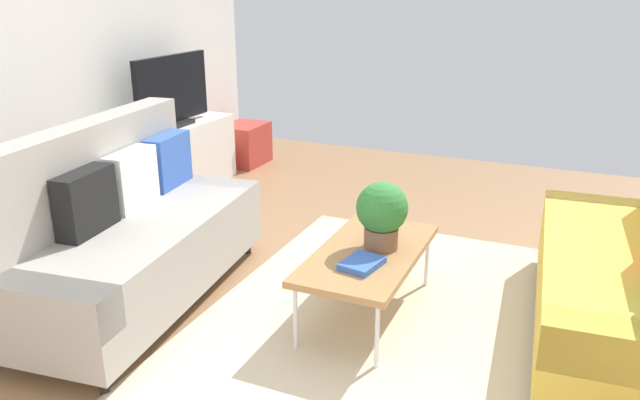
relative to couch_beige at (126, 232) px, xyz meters
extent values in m
plane|color=#936B47|center=(0.28, -1.45, -0.45)|extent=(7.68, 7.68, 0.00)
cube|color=beige|center=(0.35, -1.62, -0.45)|extent=(2.90, 2.20, 0.01)
cube|color=gray|center=(0.00, -0.07, -0.13)|extent=(1.98, 1.05, 0.44)
cube|color=gray|center=(-0.04, 0.24, 0.37)|extent=(1.91, 0.42, 0.56)
cube|color=gray|center=(0.84, 0.02, -0.02)|extent=(0.30, 0.86, 0.22)
cube|color=gray|center=(-0.85, -0.17, -0.02)|extent=(0.30, 0.86, 0.22)
cylinder|color=black|center=(0.90, -0.31, -0.40)|extent=(0.05, 0.05, 0.10)
cylinder|color=black|center=(-0.83, -0.51, -0.40)|extent=(0.05, 0.05, 0.10)
cylinder|color=black|center=(0.82, 0.36, -0.40)|extent=(0.05, 0.05, 0.10)
cube|color=#3359B2|center=(0.65, 0.14, 0.27)|extent=(0.41, 0.19, 0.36)
cube|color=white|center=(0.20, 0.09, 0.27)|extent=(0.41, 0.19, 0.36)
cube|color=black|center=(-0.25, 0.04, 0.27)|extent=(0.41, 0.19, 0.36)
cube|color=gold|center=(0.70, -2.77, -0.13)|extent=(1.96, 0.98, 0.44)
cube|color=gold|center=(1.54, -2.71, -0.02)|extent=(0.26, 0.85, 0.22)
cylinder|color=black|center=(1.54, -2.37, -0.40)|extent=(0.05, 0.05, 0.10)
cube|color=#9E7042|center=(0.40, -1.42, -0.05)|extent=(1.10, 0.56, 0.04)
cylinder|color=silver|center=(-0.10, -1.19, -0.26)|extent=(0.02, 0.02, 0.38)
cylinder|color=silver|center=(0.90, -1.19, -0.26)|extent=(0.02, 0.02, 0.38)
cylinder|color=silver|center=(-0.10, -1.65, -0.26)|extent=(0.02, 0.02, 0.38)
cylinder|color=silver|center=(0.90, -1.65, -0.26)|extent=(0.02, 0.02, 0.38)
cube|color=silver|center=(1.86, 1.01, -0.13)|extent=(1.40, 0.44, 0.64)
cube|color=black|center=(1.86, 0.99, 0.21)|extent=(0.36, 0.20, 0.04)
cube|color=black|center=(1.86, 0.99, 0.53)|extent=(1.00, 0.05, 0.60)
cube|color=#B2382D|center=(2.96, 0.91, -0.23)|extent=(0.52, 0.40, 0.44)
cylinder|color=brown|center=(0.47, -1.48, 0.03)|extent=(0.20, 0.20, 0.13)
sphere|color=#2D7233|center=(0.47, -1.48, 0.22)|extent=(0.30, 0.30, 0.30)
cube|color=#3359B2|center=(0.18, -1.46, -0.01)|extent=(0.27, 0.22, 0.04)
cylinder|color=#33B29E|center=(1.28, 1.06, 0.28)|extent=(0.09, 0.09, 0.18)
cylinder|color=#3359B2|center=(1.44, 0.97, 0.29)|extent=(0.04, 0.04, 0.21)
cylinder|color=silver|center=(1.53, 0.97, 0.27)|extent=(0.05, 0.05, 0.15)
cylinder|color=#3359B2|center=(1.62, 0.97, 0.27)|extent=(0.04, 0.04, 0.17)
camera|label=1|loc=(-2.72, -2.49, 1.44)|focal=34.73mm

